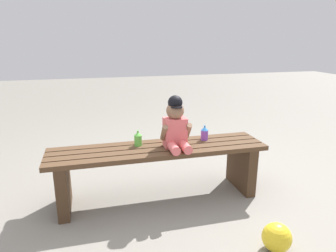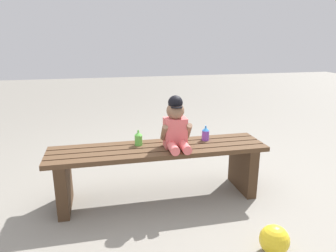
{
  "view_description": "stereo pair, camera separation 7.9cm",
  "coord_description": "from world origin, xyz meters",
  "px_view_note": "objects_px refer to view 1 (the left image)",
  "views": [
    {
      "loc": [
        -0.5,
        -2.2,
        1.26
      ],
      "look_at": [
        0.06,
        -0.05,
        0.62
      ],
      "focal_mm": 32.98,
      "sensor_mm": 36.0,
      "label": 1
    },
    {
      "loc": [
        -0.42,
        -2.22,
        1.26
      ],
      "look_at": [
        0.06,
        -0.05,
        0.62
      ],
      "focal_mm": 32.98,
      "sensor_mm": 36.0,
      "label": 2
    }
  ],
  "objects_px": {
    "park_bench": "(159,163)",
    "toy_ball": "(277,237)",
    "child_figure": "(176,125)",
    "sippy_cup_left": "(138,138)",
    "sippy_cup_right": "(204,133)"
  },
  "relations": [
    {
      "from": "child_figure",
      "to": "toy_ball",
      "type": "height_order",
      "value": "child_figure"
    },
    {
      "from": "park_bench",
      "to": "sippy_cup_right",
      "type": "relative_size",
      "value": 13.62
    },
    {
      "from": "toy_ball",
      "to": "sippy_cup_right",
      "type": "bearing_deg",
      "value": 98.81
    },
    {
      "from": "park_bench",
      "to": "child_figure",
      "type": "relative_size",
      "value": 4.17
    },
    {
      "from": "child_figure",
      "to": "park_bench",
      "type": "bearing_deg",
      "value": 164.29
    },
    {
      "from": "child_figure",
      "to": "toy_ball",
      "type": "relative_size",
      "value": 2.26
    },
    {
      "from": "child_figure",
      "to": "sippy_cup_left",
      "type": "relative_size",
      "value": 3.26
    },
    {
      "from": "park_bench",
      "to": "sippy_cup_right",
      "type": "distance_m",
      "value": 0.46
    },
    {
      "from": "sippy_cup_left",
      "to": "sippy_cup_right",
      "type": "relative_size",
      "value": 1.0
    },
    {
      "from": "sippy_cup_right",
      "to": "sippy_cup_left",
      "type": "bearing_deg",
      "value": 180.0
    },
    {
      "from": "park_bench",
      "to": "toy_ball",
      "type": "relative_size",
      "value": 9.42
    },
    {
      "from": "sippy_cup_left",
      "to": "child_figure",
      "type": "bearing_deg",
      "value": -22.38
    },
    {
      "from": "sippy_cup_right",
      "to": "child_figure",
      "type": "bearing_deg",
      "value": -158.13
    },
    {
      "from": "park_bench",
      "to": "sippy_cup_right",
      "type": "height_order",
      "value": "sippy_cup_right"
    },
    {
      "from": "park_bench",
      "to": "child_figure",
      "type": "distance_m",
      "value": 0.34
    }
  ]
}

